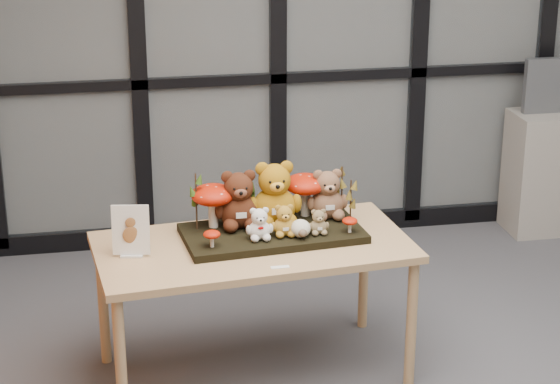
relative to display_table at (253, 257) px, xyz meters
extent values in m
plane|color=#AFADA5|center=(0.88, 1.74, 0.78)|extent=(5.00, 0.00, 5.00)
cube|color=#2D383F|center=(0.88, 1.71, 0.78)|extent=(4.90, 0.02, 2.70)
cube|color=black|center=(0.88, 1.71, -0.56)|extent=(4.90, 0.06, 0.12)
cube|color=black|center=(0.88, 1.71, 0.43)|extent=(4.90, 0.06, 0.06)
cube|color=black|center=(-0.42, 1.71, 0.78)|extent=(0.10, 0.06, 2.70)
cube|color=black|center=(0.43, 1.71, 0.78)|extent=(0.10, 0.06, 2.70)
cube|color=black|center=(1.33, 1.71, 0.78)|extent=(0.10, 0.06, 2.70)
cube|color=black|center=(2.18, 1.71, 0.78)|extent=(0.10, 0.06, 2.70)
cube|color=tan|center=(0.00, 0.00, 0.05)|extent=(1.52, 0.87, 0.04)
cylinder|color=tan|center=(-0.65, -0.38, -0.29)|extent=(0.05, 0.05, 0.65)
cylinder|color=tan|center=(-0.71, 0.25, -0.29)|extent=(0.05, 0.05, 0.65)
cylinder|color=tan|center=(0.71, -0.25, -0.29)|extent=(0.05, 0.05, 0.65)
cylinder|color=tan|center=(0.65, 0.38, -0.29)|extent=(0.05, 0.05, 0.65)
cube|color=black|center=(0.10, 0.07, 0.09)|extent=(0.88, 0.50, 0.04)
cube|color=silver|center=(-0.56, -0.04, 0.07)|extent=(0.11, 0.08, 0.01)
cube|color=white|center=(-0.56, -0.04, 0.19)|extent=(0.17, 0.05, 0.23)
ellipsoid|color=brown|center=(-0.56, -0.04, 0.17)|extent=(0.07, 0.01, 0.08)
ellipsoid|color=brown|center=(-0.56, -0.04, 0.23)|extent=(0.05, 0.01, 0.05)
cube|color=white|center=(0.07, -0.29, 0.07)|extent=(0.08, 0.03, 0.00)
cube|color=gray|center=(2.22, 1.50, -0.22)|extent=(0.60, 0.35, 0.80)
camera|label=1|loc=(-0.68, -4.30, 1.91)|focal=65.00mm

